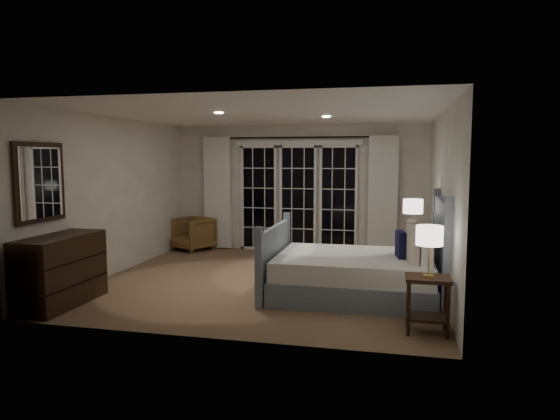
% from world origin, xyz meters
% --- Properties ---
extents(floor, '(5.00, 5.00, 0.00)m').
position_xyz_m(floor, '(0.00, 0.00, 0.00)').
color(floor, '#8D6A4C').
rests_on(floor, ground).
extents(ceiling, '(5.00, 5.00, 0.00)m').
position_xyz_m(ceiling, '(0.00, 0.00, 2.50)').
color(ceiling, white).
rests_on(ceiling, wall_back).
extents(wall_left, '(0.02, 5.00, 2.50)m').
position_xyz_m(wall_left, '(-2.50, 0.00, 1.25)').
color(wall_left, beige).
rests_on(wall_left, floor).
extents(wall_right, '(0.02, 5.00, 2.50)m').
position_xyz_m(wall_right, '(2.50, 0.00, 1.25)').
color(wall_right, beige).
rests_on(wall_right, floor).
extents(wall_back, '(5.00, 0.02, 2.50)m').
position_xyz_m(wall_back, '(0.00, 2.50, 1.25)').
color(wall_back, beige).
rests_on(wall_back, floor).
extents(wall_front, '(5.00, 0.02, 2.50)m').
position_xyz_m(wall_front, '(0.00, -2.50, 1.25)').
color(wall_front, beige).
rests_on(wall_front, floor).
extents(french_doors, '(2.50, 0.04, 2.20)m').
position_xyz_m(french_doors, '(0.00, 2.46, 1.09)').
color(french_doors, black).
rests_on(french_doors, wall_back).
extents(curtain_rod, '(3.50, 0.03, 0.03)m').
position_xyz_m(curtain_rod, '(0.00, 2.40, 2.25)').
color(curtain_rod, black).
rests_on(curtain_rod, wall_back).
extents(curtain_left, '(0.55, 0.10, 2.25)m').
position_xyz_m(curtain_left, '(-1.65, 2.38, 1.15)').
color(curtain_left, white).
rests_on(curtain_left, curtain_rod).
extents(curtain_right, '(0.55, 0.10, 2.25)m').
position_xyz_m(curtain_right, '(1.65, 2.38, 1.15)').
color(curtain_right, white).
rests_on(curtain_right, curtain_rod).
extents(downlight_a, '(0.12, 0.12, 0.01)m').
position_xyz_m(downlight_a, '(0.80, 0.60, 2.49)').
color(downlight_a, white).
rests_on(downlight_a, ceiling).
extents(downlight_b, '(0.12, 0.12, 0.01)m').
position_xyz_m(downlight_b, '(-0.60, -0.40, 2.49)').
color(downlight_b, white).
rests_on(downlight_b, ceiling).
extents(bed, '(2.26, 1.63, 1.32)m').
position_xyz_m(bed, '(1.41, -0.57, 0.33)').
color(bed, gray).
rests_on(bed, floor).
extents(nightstand_left, '(0.47, 0.37, 0.61)m').
position_xyz_m(nightstand_left, '(2.22, -1.83, 0.40)').
color(nightstand_left, black).
rests_on(nightstand_left, floor).
extents(nightstand_right, '(0.50, 0.40, 0.66)m').
position_xyz_m(nightstand_right, '(2.14, 0.60, 0.43)').
color(nightstand_right, black).
rests_on(nightstand_right, floor).
extents(lamp_left, '(0.28, 0.28, 0.54)m').
position_xyz_m(lamp_left, '(2.22, -1.83, 1.04)').
color(lamp_left, tan).
rests_on(lamp_left, nightstand_left).
extents(lamp_right, '(0.30, 0.30, 0.58)m').
position_xyz_m(lamp_right, '(2.14, 0.60, 1.11)').
color(lamp_right, tan).
rests_on(lamp_right, nightstand_right).
extents(armchair, '(0.96, 0.97, 0.66)m').
position_xyz_m(armchair, '(-2.10, 2.10, 0.33)').
color(armchair, brown).
rests_on(armchair, floor).
extents(dresser, '(0.53, 1.25, 0.89)m').
position_xyz_m(dresser, '(-2.23, -1.80, 0.44)').
color(dresser, black).
rests_on(dresser, floor).
extents(mirror, '(0.05, 0.85, 1.00)m').
position_xyz_m(mirror, '(-2.47, -1.80, 1.55)').
color(mirror, black).
rests_on(mirror, wall_left).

